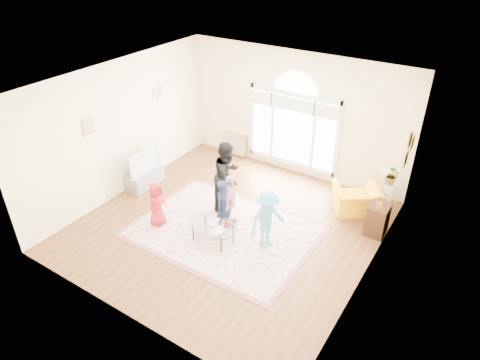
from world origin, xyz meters
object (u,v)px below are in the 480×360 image
Objects in this scene: area_rug at (224,231)px; tv_console at (145,178)px; coffee_table at (213,226)px; television at (143,160)px; armchair at (356,200)px.

tv_console is (-2.78, 0.52, 0.20)m from area_rug.
coffee_table reaches higher than tv_console.
area_rug is 2.83m from tv_console.
tv_console is at bearing 169.47° from area_rug.
coffee_table is (2.77, -0.91, -0.32)m from television.
television is 1.07× the size of armchair.
area_rug is 3.11m from armchair.
area_rug is at bearing -10.53° from tv_console.
tv_console is 0.51m from television.
armchair is (2.11, 2.65, -0.08)m from coffee_table.
coffee_table is at bearing 17.60° from armchair.
television reaches higher than armchair.
coffee_table is 1.17× the size of armchair.
area_rug is 3.43× the size of television.
tv_console is at bearing 180.00° from television.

